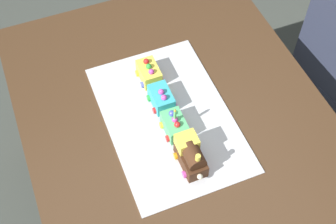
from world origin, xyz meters
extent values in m
plane|color=#474C44|center=(0.00, 0.00, 0.00)|extent=(8.00, 8.00, 0.00)
cube|color=#4C331E|center=(0.00, 0.00, 0.72)|extent=(1.40, 1.00, 0.03)
cube|color=#4C331E|center=(0.64, -0.44, 0.35)|extent=(0.07, 0.07, 0.71)
cube|color=#4C331E|center=(0.64, 0.44, 0.35)|extent=(0.07, 0.07, 0.71)
cube|color=#2D3347|center=(0.32, -0.70, 0.21)|extent=(0.04, 0.04, 0.42)
cube|color=silver|center=(0.08, 0.03, 0.74)|extent=(0.60, 0.40, 0.00)
cube|color=#472816|center=(-0.11, 0.03, 0.77)|extent=(0.12, 0.06, 0.05)
cylinder|color=#472816|center=(-0.13, 0.03, 0.81)|extent=(0.08, 0.05, 0.05)
cube|color=#F4E04C|center=(-0.08, 0.03, 0.82)|extent=(0.06, 0.06, 0.04)
cylinder|color=#F4E04C|center=(-0.15, 0.03, 0.84)|extent=(0.02, 0.02, 0.03)
sphere|color=#F4EFCC|center=(-0.18, 0.03, 0.78)|extent=(0.02, 0.02, 0.02)
cylinder|color=red|center=(-0.14, -0.01, 0.76)|extent=(0.02, 0.01, 0.02)
cylinder|color=#D84CB2|center=(-0.08, -0.01, 0.76)|extent=(0.02, 0.01, 0.02)
cylinder|color=#D84CB2|center=(-0.14, 0.06, 0.76)|extent=(0.02, 0.01, 0.02)
cylinder|color=orange|center=(-0.08, 0.06, 0.76)|extent=(0.02, 0.01, 0.02)
cube|color=#59CC7A|center=(0.02, 0.03, 0.77)|extent=(0.10, 0.06, 0.06)
cylinder|color=#D84CB2|center=(-0.01, -0.01, 0.76)|extent=(0.02, 0.01, 0.02)
cylinder|color=orange|center=(0.05, -0.01, 0.76)|extent=(0.02, 0.01, 0.02)
cylinder|color=red|center=(-0.01, 0.06, 0.76)|extent=(0.02, 0.01, 0.02)
cylinder|color=yellow|center=(0.05, 0.06, 0.76)|extent=(0.02, 0.01, 0.02)
sphere|color=#D84CB2|center=(0.02, 0.03, 0.81)|extent=(0.02, 0.02, 0.02)
sphere|color=#4C59D8|center=(0.05, 0.03, 0.81)|extent=(0.02, 0.02, 0.02)
sphere|color=red|center=(0.00, 0.03, 0.81)|extent=(0.02, 0.02, 0.02)
cube|color=#38B7C6|center=(0.14, 0.03, 0.77)|extent=(0.10, 0.06, 0.06)
cylinder|color=#D84CB2|center=(0.11, -0.01, 0.76)|extent=(0.02, 0.01, 0.02)
cylinder|color=yellow|center=(0.17, -0.01, 0.76)|extent=(0.02, 0.01, 0.02)
cylinder|color=red|center=(0.11, 0.06, 0.76)|extent=(0.02, 0.01, 0.02)
cylinder|color=green|center=(0.17, 0.06, 0.76)|extent=(0.02, 0.01, 0.02)
sphere|color=#D84CB2|center=(0.11, 0.03, 0.81)|extent=(0.02, 0.02, 0.02)
sphere|color=#D84CB2|center=(0.14, 0.03, 0.81)|extent=(0.02, 0.02, 0.02)
cube|color=#F4E04C|center=(0.26, 0.03, 0.77)|extent=(0.10, 0.06, 0.06)
cylinder|color=#D84CB2|center=(0.23, -0.01, 0.76)|extent=(0.02, 0.01, 0.02)
cylinder|color=#4C59D8|center=(0.28, -0.01, 0.76)|extent=(0.02, 0.01, 0.02)
cylinder|color=#4C59D8|center=(0.23, 0.06, 0.76)|extent=(0.02, 0.01, 0.02)
cylinder|color=yellow|center=(0.28, 0.06, 0.76)|extent=(0.02, 0.01, 0.02)
sphere|color=green|center=(0.26, 0.03, 0.81)|extent=(0.02, 0.02, 0.02)
sphere|color=red|center=(0.28, 0.03, 0.81)|extent=(0.02, 0.02, 0.02)
sphere|color=#D84CB2|center=(0.23, 0.03, 0.81)|extent=(0.02, 0.02, 0.02)
cylinder|color=#66D872|center=(0.02, 0.03, 0.83)|extent=(0.01, 0.01, 0.04)
cone|color=yellow|center=(0.02, 0.03, 0.86)|extent=(0.01, 0.01, 0.01)
camera|label=1|loc=(-0.72, 0.35, 1.99)|focal=48.94mm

